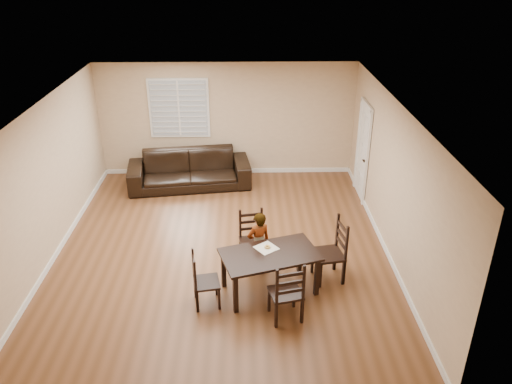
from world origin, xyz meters
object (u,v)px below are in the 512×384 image
dining_table (270,258)px  chair_far (288,297)px  chair_left (199,282)px  chair_near (252,237)px  sofa (189,170)px  donut (267,247)px  child (259,243)px  chair_right (336,252)px

dining_table → chair_far: chair_far is taller
chair_far → chair_left: size_ratio=1.11×
chair_near → sofa: 3.37m
chair_near → chair_far: (0.51, -1.69, 0.02)m
chair_left → sofa: (-0.58, 4.31, -0.01)m
dining_table → donut: 0.20m
chair_left → dining_table: bearing=-83.3°
chair_far → chair_left: (-1.33, 0.44, -0.05)m
child → donut: (0.13, -0.35, 0.16)m
chair_left → donut: (1.06, 0.50, 0.31)m
chair_far → dining_table: bearing=-86.6°
chair_left → sofa: chair_left is taller
chair_far → sofa: size_ratio=0.37×
sofa → chair_far: bearing=-75.7°
chair_left → chair_right: 2.30m
chair_near → child: size_ratio=0.85×
dining_table → child: 0.54m
chair_left → chair_right: size_ratio=0.84×
chair_far → chair_left: chair_far is taller
chair_far → chair_left: bearing=-32.0°
chair_left → sofa: 4.35m
child → donut: 0.41m
chair_right → chair_far: bearing=-48.9°
chair_left → donut: chair_left is taller
donut → chair_far: bearing=-74.1°
child → dining_table: bearing=83.0°
donut → sofa: 4.17m
chair_right → donut: (-1.15, -0.17, 0.23)m
donut → chair_left: bearing=-154.9°
chair_far → chair_right: (0.88, 1.11, 0.03)m
chair_right → chair_near: bearing=-123.4°
chair_far → sofa: (-1.91, 4.76, -0.06)m
chair_right → child: bearing=-108.7°
chair_right → child: size_ratio=0.96×
dining_table → child: child is taller
dining_table → chair_far: (0.23, -0.77, -0.15)m
chair_near → chair_far: 1.77m
chair_near → chair_right: (1.39, -0.59, 0.06)m
dining_table → child: (-0.16, 0.52, -0.04)m
dining_table → chair_near: chair_near is taller
chair_near → chair_left: chair_near is taller
dining_table → chair_left: 1.16m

